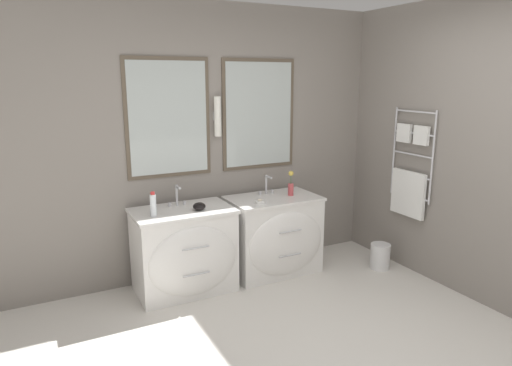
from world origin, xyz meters
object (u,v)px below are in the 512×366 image
Objects in this scene: vanity_right at (275,235)px; toiletry_bottle at (153,205)px; waste_bin at (380,256)px; flower_vase at (291,185)px; vanity_left at (185,251)px; amenity_bowl at (199,206)px.

toiletry_bottle is at bearing -177.38° from vanity_right.
flower_vase is at bearing 152.00° from waste_bin.
amenity_bowl is (0.13, -0.05, 0.41)m from vanity_left.
flower_vase reaches higher than amenity_bowl.
waste_bin is (2.21, -0.36, -0.74)m from toiletry_bottle.
vanity_left is 1.00× the size of vanity_right.
waste_bin is at bearing -11.38° from amenity_bowl.
flower_vase is at bearing 0.88° from vanity_left.
vanity_right is at bearing -174.76° from flower_vase.
amenity_bowl is at bearing -175.87° from flower_vase.
toiletry_bottle is 0.41m from amenity_bowl.
toiletry_bottle reaches higher than waste_bin.
vanity_right is at bearing 157.45° from waste_bin.
vanity_right is 0.90m from amenity_bowl.
flower_vase is 1.18m from waste_bin.
waste_bin is (1.01, -0.42, -0.26)m from vanity_right.
toiletry_bottle reaches higher than vanity_right.
amenity_bowl is at bearing -176.13° from vanity_right.
vanity_left is at bearing 180.00° from vanity_right.
vanity_right reaches higher than waste_bin.
flower_vase reaches higher than vanity_right.
amenity_bowl reaches higher than waste_bin.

